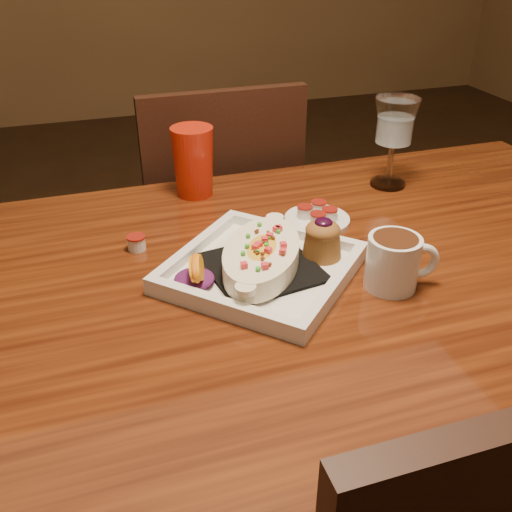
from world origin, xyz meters
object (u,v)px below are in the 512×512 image
object	(u,v)px
coffee_mug	(395,260)
saucer	(317,218)
plate	(267,260)
chair_far	(217,231)
red_tumbler	(193,162)
table	(303,319)
goblet	(395,126)

from	to	relation	value
coffee_mug	saucer	distance (m)	0.25
plate	chair_far	bearing A→B (deg)	39.67
chair_far	red_tumbler	size ratio (longest dim) A/B	6.31
table	red_tumbler	distance (m)	0.42
coffee_mug	plate	bearing A→B (deg)	164.57
table	saucer	world-z (taller)	saucer
red_tumbler	table	bearing A→B (deg)	-73.94
chair_far	saucer	bearing A→B (deg)	101.03
table	goblet	distance (m)	0.48
goblet	red_tumbler	bearing A→B (deg)	168.37
table	chair_far	bearing A→B (deg)	90.00
plate	red_tumbler	size ratio (longest dim) A/B	2.65
chair_far	table	bearing A→B (deg)	90.00
chair_far	plate	bearing A→B (deg)	84.06
plate	coffee_mug	world-z (taller)	coffee_mug
goblet	saucer	world-z (taller)	goblet
table	plate	distance (m)	0.14
plate	saucer	size ratio (longest dim) A/B	3.05
coffee_mug	saucer	xyz separation A→B (m)	(-0.03, 0.24, -0.04)
red_tumbler	coffee_mug	bearing A→B (deg)	-63.44
red_tumbler	plate	bearing A→B (deg)	-83.10
chair_far	plate	world-z (taller)	chair_far
plate	red_tumbler	xyz separation A→B (m)	(-0.04, 0.35, 0.05)
coffee_mug	goblet	size ratio (longest dim) A/B	0.61
plate	coffee_mug	xyz separation A→B (m)	(0.18, -0.10, 0.02)
table	plate	bearing A→B (deg)	164.81
goblet	red_tumbler	xyz separation A→B (m)	(-0.42, 0.09, -0.06)
saucer	red_tumbler	bearing A→B (deg)	133.78
goblet	red_tumbler	size ratio (longest dim) A/B	1.32
chair_far	coffee_mug	distance (m)	0.77
table	chair_far	world-z (taller)	chair_far
table	coffee_mug	size ratio (longest dim) A/B	12.68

